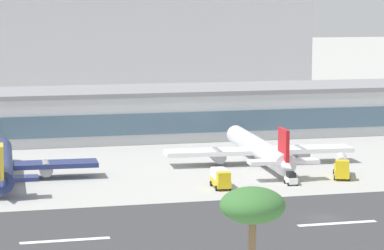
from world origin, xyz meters
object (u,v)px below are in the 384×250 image
at_px(airliner_red_tail_gate_1, 260,150).
at_px(palm_tree_1, 253,209).
at_px(service_baggage_tug_2, 291,179).
at_px(distant_hotel_block, 81,50).
at_px(service_box_truck_1, 221,178).
at_px(terminal_building, 108,114).
at_px(service_fuel_truck_0, 342,166).
at_px(airliner_gold_tail_gate_0, 2,165).

distance_m(airliner_red_tail_gate_1, palm_tree_1, 98.27).
relative_size(service_baggage_tug_2, palm_tree_1, 0.22).
distance_m(distant_hotel_block, airliner_red_tail_gate_1, 134.91).
distance_m(distant_hotel_block, service_baggage_tug_2, 154.86).
xyz_separation_m(distant_hotel_block, service_box_truck_1, (4.33, -153.18, -14.49)).
height_order(terminal_building, distant_hotel_block, distant_hotel_block).
bearing_deg(service_fuel_truck_0, airliner_gold_tail_gate_0, -79.39).
distance_m(service_fuel_truck_0, palm_tree_1, 87.96).
height_order(distant_hotel_block, palm_tree_1, distant_hotel_block).
bearing_deg(airliner_red_tail_gate_1, airliner_gold_tail_gate_0, 98.86).
height_order(terminal_building, service_fuel_truck_0, terminal_building).
relative_size(airliner_gold_tail_gate_0, service_baggage_tug_2, 12.93).
relative_size(airliner_red_tail_gate_1, service_fuel_truck_0, 5.06).
bearing_deg(distant_hotel_block, service_box_truck_1, -88.38).
height_order(terminal_building, service_box_truck_1, terminal_building).
relative_size(airliner_red_tail_gate_1, service_baggage_tug_2, 13.61).
bearing_deg(service_box_truck_1, airliner_gold_tail_gate_0, -110.98).
bearing_deg(service_baggage_tug_2, airliner_gold_tail_gate_0, 75.82).
relative_size(terminal_building, service_fuel_truck_0, 24.37).
height_order(airliner_red_tail_gate_1, service_box_truck_1, airliner_red_tail_gate_1).
relative_size(distant_hotel_block, service_box_truck_1, 24.32).
bearing_deg(palm_tree_1, service_fuel_truck_0, 61.29).
xyz_separation_m(airliner_gold_tail_gate_0, service_baggage_tug_2, (48.87, -15.75, -1.79)).
bearing_deg(terminal_building, airliner_red_tail_gate_1, -60.97).
relative_size(terminal_building, airliner_gold_tail_gate_0, 5.07).
height_order(airliner_gold_tail_gate_0, airliner_red_tail_gate_1, airliner_red_tail_gate_1).
bearing_deg(service_baggage_tug_2, airliner_red_tail_gate_1, 0.87).
height_order(service_box_truck_1, service_baggage_tug_2, service_box_truck_1).
height_order(service_fuel_truck_0, service_baggage_tug_2, service_fuel_truck_0).
bearing_deg(palm_tree_1, service_baggage_tug_2, 67.06).
distance_m(service_baggage_tug_2, palm_tree_1, 79.50).
relative_size(service_box_truck_1, service_baggage_tug_2, 1.85).
xyz_separation_m(airliner_red_tail_gate_1, service_baggage_tug_2, (-0.99, -20.13, -1.94)).
relative_size(airliner_gold_tail_gate_0, service_box_truck_1, 6.98).
relative_size(airliner_gold_tail_gate_0, airliner_red_tail_gate_1, 0.95).
height_order(airliner_red_tail_gate_1, palm_tree_1, palm_tree_1).
relative_size(terminal_building, airliner_red_tail_gate_1, 4.81).
distance_m(service_box_truck_1, palm_tree_1, 75.35).
distance_m(terminal_building, distant_hotel_block, 91.32).
xyz_separation_m(airliner_red_tail_gate_1, palm_tree_1, (-31.61, -92.47, 10.34)).
xyz_separation_m(airliner_gold_tail_gate_0, airliner_red_tail_gate_1, (49.86, 4.38, 0.15)).
distance_m(airliner_gold_tail_gate_0, service_fuel_truck_0, 61.27).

